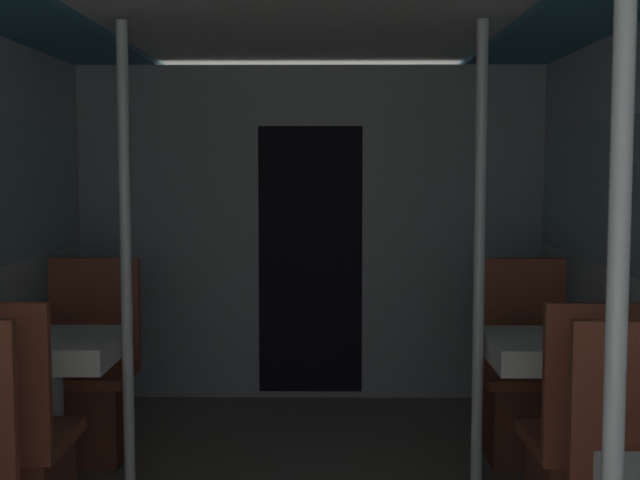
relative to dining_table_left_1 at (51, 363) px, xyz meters
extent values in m
cube|color=gray|center=(1.09, 1.72, 0.43)|extent=(2.87, 0.08, 2.06)
cube|color=black|center=(1.09, 1.68, 0.27)|extent=(0.64, 0.01, 1.65)
cylinder|color=#B7B7BC|center=(0.00, 0.00, -0.24)|extent=(0.10, 0.10, 0.67)
cube|color=#B2B2B7|center=(0.00, 0.00, 0.10)|extent=(0.54, 0.54, 0.02)
cube|color=white|center=(0.00, 0.00, 0.06)|extent=(0.58, 0.58, 0.11)
cube|color=brown|center=(0.00, -0.53, -0.18)|extent=(0.46, 0.46, 0.05)
cube|color=brown|center=(0.00, 0.53, -0.40)|extent=(0.39, 0.39, 0.40)
cube|color=brown|center=(0.00, 0.53, -0.18)|extent=(0.46, 0.46, 0.05)
cube|color=brown|center=(0.00, 0.74, 0.11)|extent=(0.46, 0.04, 0.53)
cylinder|color=silver|center=(0.33, 0.00, 0.43)|extent=(0.05, 0.05, 2.06)
cylinder|color=silver|center=(1.85, -1.82, 0.43)|extent=(0.05, 0.05, 2.06)
cylinder|color=#B7B7BC|center=(2.19, 0.00, -0.24)|extent=(0.10, 0.10, 0.67)
cube|color=#B2B2B7|center=(2.19, 0.00, 0.10)|extent=(0.54, 0.54, 0.02)
cube|color=white|center=(2.19, 0.00, 0.06)|extent=(0.58, 0.58, 0.11)
cube|color=brown|center=(2.19, -0.53, -0.18)|extent=(0.46, 0.46, 0.05)
cube|color=brown|center=(2.19, -0.74, 0.11)|extent=(0.46, 0.04, 0.53)
cube|color=brown|center=(2.19, 0.53, -0.40)|extent=(0.39, 0.39, 0.40)
cube|color=brown|center=(2.19, 0.53, -0.18)|extent=(0.46, 0.46, 0.05)
cube|color=brown|center=(2.19, 0.74, 0.11)|extent=(0.46, 0.04, 0.53)
cylinder|color=silver|center=(1.85, 0.00, 0.43)|extent=(0.05, 0.05, 2.06)
camera|label=1|loc=(1.21, -3.79, 0.86)|focal=50.00mm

